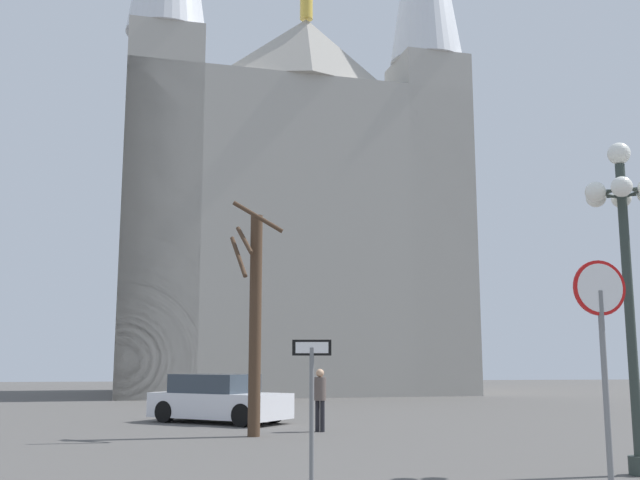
% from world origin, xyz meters
% --- Properties ---
extents(cathedral, '(19.93, 14.75, 33.68)m').
position_xyz_m(cathedral, '(0.78, 34.79, 10.27)').
color(cathedral, '#ADA89E').
rests_on(cathedral, ground).
extents(stop_sign, '(0.75, 0.08, 3.18)m').
position_xyz_m(stop_sign, '(1.79, 2.41, 2.22)').
color(stop_sign, slate).
rests_on(stop_sign, ground).
extents(one_way_arrow_sign, '(0.59, 0.15, 2.14)m').
position_xyz_m(one_way_arrow_sign, '(-1.92, 4.20, 1.34)').
color(one_way_arrow_sign, slate).
rests_on(one_way_arrow_sign, ground).
extents(street_lamp, '(1.31, 1.18, 5.56)m').
position_xyz_m(street_lamp, '(3.49, 4.53, 3.82)').
color(street_lamp, '#2D3833').
rests_on(street_lamp, ground).
extents(bare_tree, '(1.30, 1.01, 5.72)m').
position_xyz_m(bare_tree, '(-2.37, 11.52, 2.91)').
color(bare_tree, '#473323').
rests_on(bare_tree, ground).
extents(parked_car_near_white, '(4.35, 3.96, 1.42)m').
position_xyz_m(parked_car_near_white, '(-3.19, 15.72, 0.67)').
color(parked_car_near_white, silver).
rests_on(parked_car_near_white, ground).
extents(pedestrian_walking, '(0.32, 0.32, 1.61)m').
position_xyz_m(pedestrian_walking, '(-0.58, 12.51, 0.97)').
color(pedestrian_walking, black).
rests_on(pedestrian_walking, ground).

